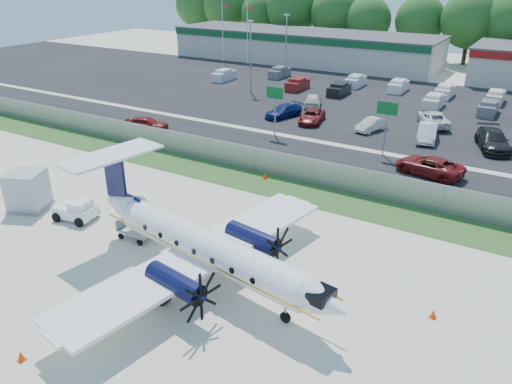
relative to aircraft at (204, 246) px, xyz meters
The scene contains 30 objects.
ground 2.41m from the aircraft, 137.35° to the left, with size 170.00×170.00×0.00m, color beige.
grass_verge 13.02m from the aircraft, 93.98° to the left, with size 170.00×4.00×0.02m, color #2D561E.
access_road 19.95m from the aircraft, 92.57° to the left, with size 170.00×8.00×0.02m, color black.
parking_lot 40.88m from the aircraft, 91.25° to the left, with size 170.00×32.00×0.02m, color black.
perimeter_fence 14.89m from the aircraft, 93.44° to the left, with size 120.00×0.06×1.99m.
building_west 67.56m from the aircraft, 111.62° to the left, with size 46.40×12.40×5.24m.
sign_left 25.39m from the aircraft, 110.54° to the left, with size 1.80×0.26×5.00m.
sign_mid 23.87m from the aircraft, 84.92° to the left, with size 1.80×0.26×5.00m.
flagpole_west 66.96m from the aircraft, 123.41° to the left, with size 1.06×0.12×10.00m.
flagpole_east 64.35m from the aircraft, 119.68° to the left, with size 1.06×0.12×10.00m.
light_pole_nw 44.20m from the aircraft, 118.29° to the left, with size 0.90×0.35×9.09m.
light_pole_sw 53.20m from the aircraft, 113.17° to the left, with size 0.90×0.35×9.09m.
tree_line 74.86m from the aircraft, 90.68° to the left, with size 112.00×6.00×14.00m, color #1F5218, non-canonical shape.
aircraft is the anchor object (origin of this frame).
pushback_tug 11.60m from the aircraft, behind, with size 2.79×2.20×1.39m.
baggage_cart_far 6.64m from the aircraft, 166.85° to the left, with size 2.21×1.36×1.15m.
service_container 15.62m from the aircraft, behind, with size 3.15×3.15×2.67m.
cone_nose 11.82m from the aircraft, 14.97° to the left, with size 0.34×0.34×0.48m.
cone_port_wing 9.66m from the aircraft, 109.45° to the right, with size 0.35×0.35×0.49m.
cone_starboard_wing 14.43m from the aircraft, 106.89° to the left, with size 0.39×0.39×0.56m.
road_car_west 27.70m from the aircraft, 138.74° to the left, with size 1.85×4.60×1.57m, color maroon.
road_car_mid 22.36m from the aircraft, 72.52° to the left, with size 2.51×5.43×1.51m, color maroon.
parked_car_a 32.16m from the aircraft, 110.49° to the left, with size 1.93×4.74×1.38m, color navy.
parked_car_b 30.84m from the aircraft, 104.42° to the left, with size 2.19×4.75×1.32m, color maroon.
parked_car_c 30.29m from the aircraft, 92.28° to the left, with size 1.37×3.92×1.29m, color beige.
parked_car_d 30.36m from the aircraft, 81.57° to the left, with size 1.68×4.83×1.59m, color silver.
parked_car_e 32.21m from the aircraft, 71.46° to the left, with size 2.41×5.92×1.72m, color black.
parked_car_f 37.34m from the aircraft, 106.09° to the left, with size 1.91×4.74×1.62m, color beige.
parked_car_g 35.53m from the aircraft, 83.85° to the left, with size 2.61×5.66×1.57m, color silver.
far_parking_rows 45.88m from the aircraft, 91.11° to the left, with size 56.00×10.00×1.60m, color gray, non-canonical shape.
Camera 1 is at (14.79, -18.71, 15.40)m, focal length 35.00 mm.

